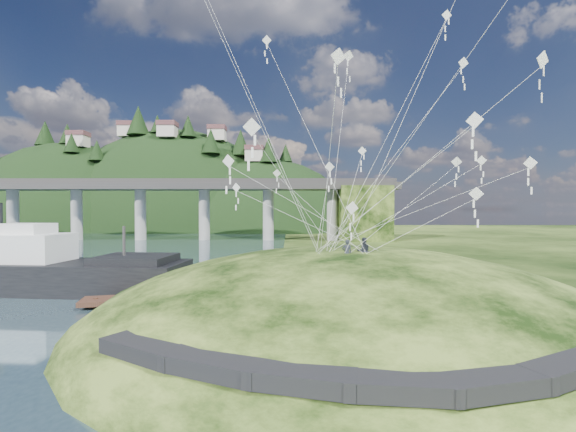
{
  "coord_description": "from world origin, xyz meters",
  "views": [
    {
      "loc": [
        4.1,
        -23.02,
        7.51
      ],
      "look_at": [
        4.0,
        6.0,
        7.0
      ],
      "focal_mm": 24.0,
      "sensor_mm": 36.0,
      "label": 1
    }
  ],
  "objects": [
    {
      "name": "ground",
      "position": [
        0.0,
        0.0,
        0.0
      ],
      "size": [
        320.0,
        320.0,
        0.0
      ],
      "primitive_type": "plane",
      "color": "black",
      "rests_on": "ground"
    },
    {
      "name": "grass_hill",
      "position": [
        8.0,
        2.0,
        -1.5
      ],
      "size": [
        36.0,
        32.0,
        13.0
      ],
      "color": "black",
      "rests_on": "ground"
    },
    {
      "name": "footpath",
      "position": [
        7.46,
        -9.74,
        2.08
      ],
      "size": [
        22.29,
        5.84,
        0.83
      ],
      "color": "black",
      "rests_on": "ground"
    },
    {
      "name": "bridge",
      "position": [
        -26.46,
        70.07,
        9.7
      ],
      "size": [
        160.0,
        11.0,
        15.0
      ],
      "color": "#2D2B2B",
      "rests_on": "ground"
    },
    {
      "name": "far_ridge",
      "position": [
        -43.58,
        122.17,
        -7.44
      ],
      "size": [
        153.0,
        70.0,
        94.5
      ],
      "color": "black",
      "rests_on": "ground"
    },
    {
      "name": "work_barge",
      "position": [
        -17.43,
        11.88,
        2.03
      ],
      "size": [
        23.6,
        8.2,
        8.11
      ],
      "color": "black",
      "rests_on": "ground"
    },
    {
      "name": "wooden_dock",
      "position": [
        -4.56,
        7.65,
        0.46
      ],
      "size": [
        14.92,
        5.69,
        1.06
      ],
      "color": "#361F16",
      "rests_on": "ground"
    },
    {
      "name": "kite_flyers",
      "position": [
        8.29,
        0.1,
        5.78
      ],
      "size": [
        1.83,
        1.16,
        1.71
      ],
      "color": "#242931",
      "rests_on": "ground"
    },
    {
      "name": "kite_swarm",
      "position": [
        9.25,
        2.49,
        14.48
      ],
      "size": [
        21.23,
        17.1,
        21.33
      ],
      "color": "silver",
      "rests_on": "ground"
    }
  ]
}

